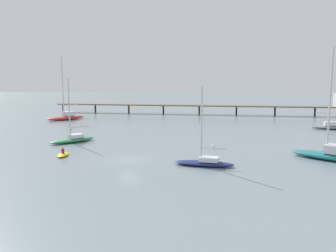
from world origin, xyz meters
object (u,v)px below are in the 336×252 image
sailboat_gray (336,125)px  mooring_buoy_inner (70,128)px  sailboat_teal (332,154)px  sailboat_red (66,116)px  sailboat_green (73,139)px  mooring_buoy_near (213,146)px  sailboat_navy (205,161)px  dinghy_yellow (63,154)px  pier (259,104)px

sailboat_gray → mooring_buoy_inner: size_ratio=24.50×
sailboat_teal → sailboat_red: sailboat_red is taller
sailboat_green → mooring_buoy_near: (21.42, 0.53, -0.31)m
sailboat_navy → mooring_buoy_inner: sailboat_navy is taller
sailboat_teal → sailboat_gray: bearing=76.6°
mooring_buoy_inner → dinghy_yellow: bearing=-61.9°
sailboat_navy → sailboat_gray: (20.88, 33.91, 0.26)m
sailboat_navy → mooring_buoy_near: (-0.16, 9.81, -0.26)m
sailboat_teal → dinghy_yellow: size_ratio=4.52×
sailboat_navy → mooring_buoy_inner: 35.51m
sailboat_gray → sailboat_green: bearing=-149.9°
pier → sailboat_green: bearing=-120.6°
sailboat_navy → sailboat_red: (-38.32, 35.29, 0.34)m
sailboat_navy → sailboat_teal: size_ratio=0.66×
pier → mooring_buoy_near: pier is taller
sailboat_teal → sailboat_gray: sailboat_gray is taller
mooring_buoy_near → mooring_buoy_inner: (-28.63, 10.97, 0.02)m
sailboat_navy → sailboat_gray: size_ratio=0.61×
pier → sailboat_teal: size_ratio=6.27×
mooring_buoy_near → sailboat_red: bearing=146.3°
dinghy_yellow → mooring_buoy_inner: size_ratio=5.00×
sailboat_teal → sailboat_red: (-52.65, 28.83, 0.10)m
sailboat_navy → sailboat_red: sailboat_red is taller
sailboat_gray → mooring_buoy_near: (-21.03, -24.09, -0.51)m
sailboat_navy → mooring_buoy_near: bearing=90.9°
pier → mooring_buoy_inner: bearing=-134.3°
sailboat_teal → mooring_buoy_inner: bearing=161.6°
sailboat_gray → mooring_buoy_inner: 51.37m
mooring_buoy_near → mooring_buoy_inner: 30.66m
sailboat_green → mooring_buoy_inner: 13.57m
sailboat_gray → dinghy_yellow: size_ratio=4.89×
sailboat_green → mooring_buoy_near: bearing=1.4°
dinghy_yellow → mooring_buoy_near: size_ratio=5.34×
pier → sailboat_gray: sailboat_gray is taller
pier → dinghy_yellow: bearing=-113.5°
sailboat_gray → dinghy_yellow: bearing=-139.3°
sailboat_navy → mooring_buoy_near: 9.82m
sailboat_red → dinghy_yellow: sailboat_red is taller
sailboat_teal → sailboat_navy: bearing=-155.7°
sailboat_green → mooring_buoy_inner: bearing=122.1°
pier → sailboat_gray: (14.13, -23.26, -2.44)m
pier → dinghy_yellow: (-24.68, -56.69, -3.02)m
sailboat_teal → mooring_buoy_near: (-14.49, 3.36, -0.50)m
pier → sailboat_red: sailboat_red is taller
sailboat_teal → dinghy_yellow: bearing=-169.5°
sailboat_green → sailboat_gray: 49.08m
mooring_buoy_inner → sailboat_teal: bearing=-18.4°
dinghy_yellow → mooring_buoy_inner: dinghy_yellow is taller
sailboat_gray → sailboat_teal: bearing=-103.4°
sailboat_navy → sailboat_gray: sailboat_gray is taller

